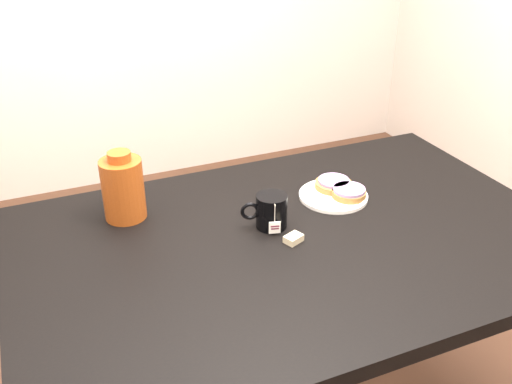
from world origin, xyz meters
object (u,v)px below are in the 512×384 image
bagel_package (123,188)px  mug (271,211)px  plate (333,195)px  teabag_pouch (294,239)px  table (293,263)px  bagel_front (349,192)px  bagel_back (334,184)px

bagel_package → mug: bearing=-30.5°
bagel_package → plate: bearing=-12.7°
plate → teabag_pouch: (-0.21, -0.16, 0.00)m
teabag_pouch → bagel_package: size_ratio=0.24×
plate → table: bearing=-144.2°
bagel_front → teabag_pouch: bearing=-151.2°
mug → bagel_package: bagel_package is taller
teabag_pouch → bagel_package: 0.47m
plate → bagel_back: (0.02, 0.04, 0.02)m
mug → teabag_pouch: 0.10m
plate → bagel_package: (-0.57, 0.13, 0.08)m
bagel_front → plate: bearing=138.1°
table → teabag_pouch: 0.10m
bagel_back → plate: bearing=-119.5°
table → bagel_package: bearing=144.3°
mug → teabag_pouch: (0.02, -0.09, -0.04)m
teabag_pouch → bagel_package: (-0.36, 0.29, 0.08)m
bagel_package → bagel_back: bearing=-9.0°
plate → teabag_pouch: teabag_pouch is taller
table → bagel_package: bagel_package is taller
mug → bagel_front: bearing=23.7°
table → mug: (-0.04, 0.07, 0.13)m
mug → bagel_back: bearing=37.7°
bagel_front → bagel_package: (-0.60, 0.16, 0.06)m
plate → bagel_back: size_ratio=1.41×
teabag_pouch → plate: bearing=37.8°
plate → mug: size_ratio=1.50×
bagel_front → mug: mug is taller
mug → teabag_pouch: mug is taller
plate → bagel_package: bagel_package is taller
mug → teabag_pouch: size_ratio=2.89×
teabag_pouch → mug: bearing=103.5°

